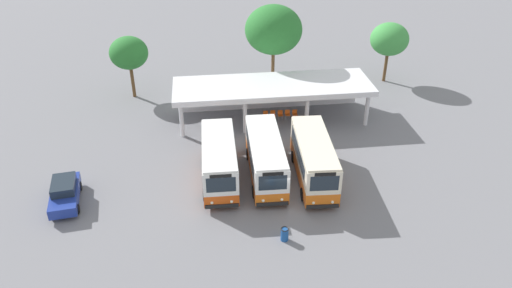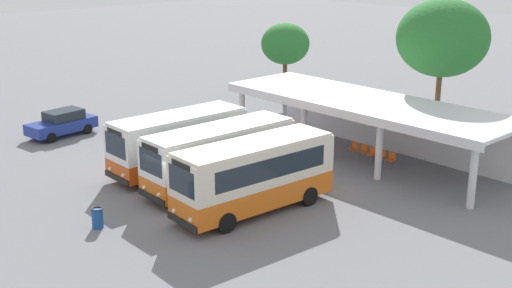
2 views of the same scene
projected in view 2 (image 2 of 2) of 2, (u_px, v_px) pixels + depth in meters
ground_plane at (179, 207)px, 30.64m from camera, size 180.00×180.00×0.00m
city_bus_nearest_orange at (179, 140)px, 34.83m from camera, size 2.58×7.65×3.13m
city_bus_second_in_row at (220, 154)px, 32.51m from camera, size 2.53×8.14×3.13m
city_bus_middle_cream at (254, 174)px, 29.62m from camera, size 2.72×7.94×3.27m
parked_car_flank at (62, 123)px, 41.65m from camera, size 2.28×4.49×1.62m
terminal_canopy at (373, 111)px, 37.13m from camera, size 17.18×5.38×3.40m
waiting_chair_end_by_column at (354, 148)px, 37.66m from camera, size 0.45×0.45×0.86m
waiting_chair_second_from_end at (363, 150)px, 37.20m from camera, size 0.45×0.45×0.86m
waiting_chair_middle_seat at (372, 153)px, 36.71m from camera, size 0.45×0.45×0.86m
waiting_chair_fourth_seat at (381, 156)px, 36.26m from camera, size 0.45×0.45×0.86m
waiting_chair_fifth_seat at (391, 159)px, 35.77m from camera, size 0.45×0.45×0.86m
roadside_tree_behind_canopy at (443, 38)px, 38.69m from camera, size 5.40×5.40×8.66m
roadside_tree_west_of_canopy at (285, 44)px, 49.24m from camera, size 3.61×3.61×6.02m
litter_bin_apron at (97, 218)px, 28.24m from camera, size 0.49×0.49×0.90m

